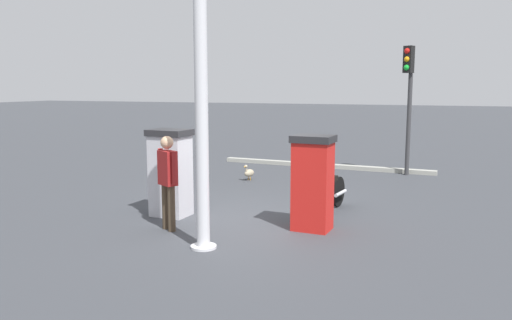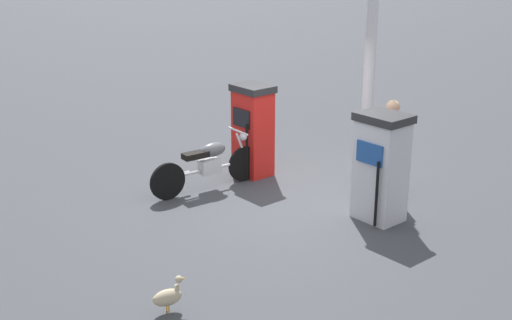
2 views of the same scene
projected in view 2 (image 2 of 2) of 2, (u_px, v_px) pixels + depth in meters
name	position (u px, v px, depth m)	size (l,w,h in m)	color
ground_plane	(296.00, 199.00, 11.07)	(120.00, 120.00, 0.00)	#383A3F
fuel_pump_near	(253.00, 130.00, 11.98)	(0.62, 0.72, 1.65)	red
fuel_pump_far	(381.00, 167.00, 10.07)	(0.66, 0.78, 1.66)	silver
motorcycle_near_pump	(209.00, 163.00, 11.36)	(2.13, 0.65, 0.95)	black
attendant_person	(391.00, 142.00, 10.95)	(0.37, 0.54, 1.63)	#473828
wandering_duck	(168.00, 296.00, 7.72)	(0.43, 0.26, 0.43)	tan
canopy_support_pole	(369.00, 69.00, 11.78)	(0.40, 0.40, 3.93)	silver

